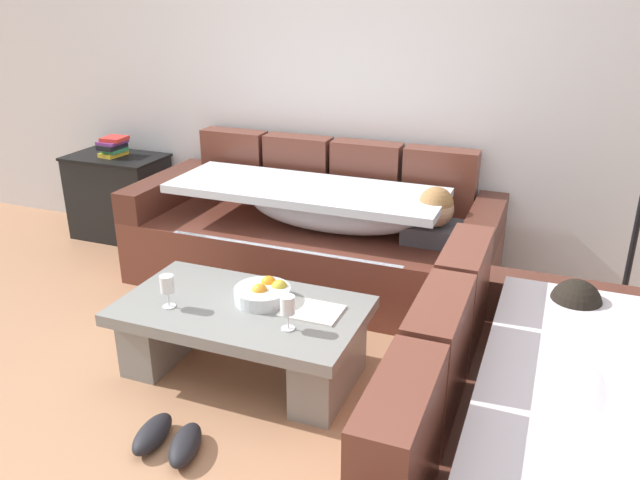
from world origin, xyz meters
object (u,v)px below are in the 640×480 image
Objects in this scene: pair_of_shoes at (169,439)px; open_magazine at (312,311)px; couch_along_wall at (317,236)px; fruit_bowl at (264,293)px; wine_glass_near_left at (167,285)px; coffee_table at (243,331)px; side_cabinet at (120,196)px; couch_near_window at (535,459)px; wine_glass_near_right at (288,306)px; book_stack_on_cabinet at (113,146)px.

open_magazine is at bearing 61.55° from pair_of_shoes.
couch_along_wall reaches higher than fruit_bowl.
wine_glass_near_left is (-0.40, -0.23, 0.08)m from fruit_bowl.
couch_along_wall is 6.82× the size of pair_of_shoes.
coffee_table is 2.21m from side_cabinet.
pair_of_shoes is at bearing 93.29° from couch_near_window.
couch_near_window reaches higher than fruit_bowl.
coffee_table is 0.42m from wine_glass_near_right.
coffee_table is 0.22m from fruit_bowl.
wine_glass_near_right is at bearing -74.13° from couch_along_wall.
wine_glass_near_left is 0.49× the size of pair_of_shoes.
side_cabinet is (-2.07, 1.45, -0.17)m from wine_glass_near_right.
open_magazine is 0.39× the size of side_cabinet.
fruit_bowl is at bearing 48.43° from coffee_table.
book_stack_on_cabinet is (-1.72, 0.23, 0.38)m from couch_along_wall.
wine_glass_near_right reaches higher than open_magazine.
side_cabinet is (-1.72, 0.23, -0.01)m from couch_along_wall.
pair_of_shoes is at bearing -98.68° from fruit_bowl.
coffee_table is 0.43m from wine_glass_near_left.
coffee_table is at bearing 157.99° from wine_glass_near_right.
wine_glass_near_right is at bearing 56.30° from pair_of_shoes.
fruit_bowl is at bearing -33.98° from side_cabinet.
book_stack_on_cabinet reaches higher than wine_glass_near_left.
wine_glass_near_left and wine_glass_near_right have the same top height.
couch_along_wall is at bearing 77.56° from wine_glass_near_left.
pair_of_shoes is (-0.11, -0.72, -0.38)m from fruit_bowl.
fruit_bowl reaches higher than coffee_table.
wine_glass_near_left is at bearing -102.44° from couch_along_wall.
couch_along_wall is 1.29m from wine_glass_near_left.
fruit_bowl is 0.47m from wine_glass_near_left.
couch_along_wall is at bearing 92.24° from coffee_table.
side_cabinet is (-2.11, 1.27, -0.06)m from open_magazine.
book_stack_on_cabinet is 0.61× the size of pair_of_shoes.
side_cabinet is at bearing 131.49° from pair_of_shoes.
couch_along_wall is 11.20× the size of book_stack_on_cabinet.
book_stack_on_cabinet is at bearing 148.81° from open_magazine.
wine_glass_near_right is (0.23, -0.21, 0.08)m from fruit_bowl.
couch_along_wall is at bearing 110.28° from open_magazine.
couch_near_window reaches higher than wine_glass_near_right.
couch_near_window is at bearing 3.29° from pair_of_shoes.
open_magazine is at bearing -5.25° from fruit_bowl.
open_magazine is 1.35× the size of book_stack_on_cabinet.
fruit_bowl is 2.22m from side_cabinet.
pair_of_shoes is (-0.34, -0.50, -0.45)m from wine_glass_near_right.
fruit_bowl is at bearing 64.59° from couch_near_window.
pair_of_shoes is (-1.44, -0.08, -0.29)m from couch_near_window.
coffee_table is 1.67× the size of side_cabinet.
couch_along_wall is at bearing 96.93° from fruit_bowl.
side_cabinet reaches higher than fruit_bowl.
couch_near_window is 1.56× the size of coffee_table.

